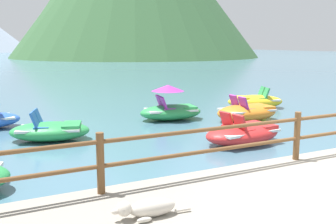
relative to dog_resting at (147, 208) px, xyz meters
name	(u,v)px	position (x,y,z in m)	size (l,w,h in m)	color
ground_plane	(26,69)	(3.68, 39.53, -0.52)	(200.00, 200.00, 0.00)	#477084
dock_railing	(297,131)	(3.68, 1.08, 0.45)	(23.92, 0.12, 0.95)	brown
dog_resting	(147,208)	(0.00, 0.00, 0.00)	(1.08, 0.41, 0.26)	beige
pedal_boat_0	(171,108)	(4.31, 7.69, -0.11)	(2.37, 1.55, 1.24)	green
pedal_boat_2	(255,101)	(8.58, 8.37, -0.23)	(2.58, 1.90, 0.88)	yellow
pedal_boat_4	(50,131)	(-0.03, 6.54, -0.25)	(2.44, 1.86, 0.85)	green
pedal_boat_6	(247,112)	(6.59, 6.33, -0.21)	(2.30, 1.43, 0.90)	orange
pedal_boat_7	(243,133)	(4.50, 3.83, -0.24)	(2.39, 1.49, 0.87)	red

